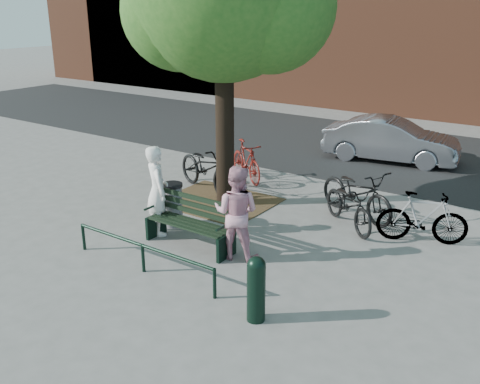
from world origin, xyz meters
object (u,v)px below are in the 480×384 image
Objects in this scene: park_bench at (192,221)px; person_left at (157,190)px; litter_bin at (173,204)px; parked_car at (391,140)px; bicycle_c at (357,192)px; person_right at (236,213)px; bollard at (256,287)px.

person_left is at bearing 175.49° from park_bench.
parked_car is (1.93, 7.08, 0.17)m from litter_bin.
park_bench is 0.86× the size of bicycle_c.
person_right reaches higher than litter_bin.
person_left is at bearing 156.59° from parked_car.
person_left is 1.99× the size of litter_bin.
bicycle_c is (1.91, 3.08, 0.06)m from park_bench.
bollard is 0.49× the size of bicycle_c.
park_bench is at bearing 148.82° from bollard.
person_right is at bearing 133.05° from bollard.
bicycle_c is at bearing 58.16° from park_bench.
person_left reaches higher than bicycle_c.
parked_car reaches higher than park_bench.
park_bench is 1.07m from litter_bin.
litter_bin is at bearing 155.48° from bicycle_c.
person_left is 1.85m from person_right.
park_bench is 7.66m from parked_car.
litter_bin is 0.43× the size of bicycle_c.
person_right reaches higher than parked_car.
litter_bin is (-0.04, 0.45, -0.43)m from person_left.
bicycle_c is 4.61m from parked_car.
bollard is (3.24, -1.49, -0.35)m from person_left.
person_right is at bearing 4.28° from park_bench.
litter_bin is (-3.28, 1.94, -0.08)m from bollard.
bicycle_c reaches higher than park_bench.
person_left reaches higher than parked_car.
litter_bin is at bearing 149.42° from bollard.
park_bench is 0.99m from person_left.
person_right is (0.95, 0.07, 0.36)m from park_bench.
parked_car is at bearing -106.56° from person_right.
person_right is 3.17m from bicycle_c.
person_left reaches higher than bollard.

